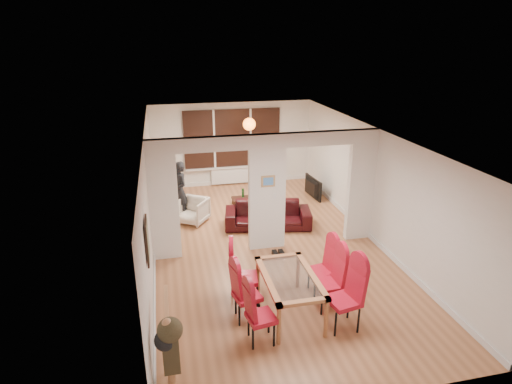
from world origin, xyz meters
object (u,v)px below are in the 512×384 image
object	(u,v)px
sofa	(268,215)
bottle	(243,193)
dining_chair_la	(261,313)
bowl	(253,195)
dining_chair_lb	(247,292)
person	(180,191)
dining_chair_rb	(329,280)
dining_chair_rc	(321,267)
coffee_table	(248,201)
television	(310,188)
armchair	(193,211)
dining_chair_lc	(244,274)
dining_table	(289,294)
dining_chair_ra	(344,296)

from	to	relation	value
sofa	bottle	xyz separation A→B (m)	(-0.32, 1.62, 0.03)
dining_chair_la	bowl	bearing A→B (deg)	69.17
dining_chair_la	dining_chair_lb	bearing A→B (deg)	89.44
person	bottle	xyz separation A→B (m)	(1.77, 0.66, -0.43)
dining_chair_rb	dining_chair_rc	size ratio (longest dim) A/B	1.04
dining_chair_rb	coffee_table	xyz separation A→B (m)	(-0.38, 5.06, -0.44)
sofa	television	world-z (taller)	sofa
dining_chair_la	dining_chair_rc	distance (m)	1.75
dining_chair_lb	sofa	distance (m)	3.75
armchair	bottle	xyz separation A→B (m)	(1.49, 0.96, 0.02)
dining_chair_la	television	size ratio (longest dim) A/B	1.00
dining_chair_la	dining_chair_rb	bearing A→B (deg)	14.42
dining_chair_lb	dining_chair_lc	world-z (taller)	dining_chair_lc
dining_chair_la	television	world-z (taller)	dining_chair_la
armchair	bowl	bearing A→B (deg)	61.73
dining_chair_lc	dining_chair_rc	distance (m)	1.44
dining_table	dining_chair_la	distance (m)	0.89
dining_chair_ra	bottle	distance (m)	5.74
dining_chair_la	coffee_table	world-z (taller)	dining_chair_la
dining_chair_rb	bottle	size ratio (longest dim) A/B	4.07
dining_chair_lb	person	distance (m)	4.57
dining_chair_lc	armchair	size ratio (longest dim) A/B	1.65
person	bowl	world-z (taller)	person
coffee_table	dining_chair_ra	bearing A→B (deg)	-85.80
bottle	person	bearing A→B (deg)	-159.48
dining_chair_rc	bottle	xyz separation A→B (m)	(-0.56, 4.68, -0.18)
dining_table	armchair	distance (m)	4.39
dining_chair_lb	coffee_table	distance (m)	5.18
person	coffee_table	bearing A→B (deg)	84.11
dining_table	armchair	xyz separation A→B (m)	(-1.30, 4.19, -0.05)
television	bowl	bearing A→B (deg)	87.64
person	dining_table	bearing A→B (deg)	-3.21
dining_chair_la	bowl	size ratio (longest dim) A/B	4.90
sofa	person	xyz separation A→B (m)	(-2.09, 0.95, 0.46)
dining_chair_rc	coffee_table	size ratio (longest dim) A/B	1.17
dining_table	dining_chair_lb	xyz separation A→B (m)	(-0.73, 0.00, 0.16)
dining_chair_lc	bottle	world-z (taller)	dining_chair_lc
dining_chair_lb	coffee_table	bearing A→B (deg)	64.80
dining_chair_rb	dining_chair_rc	bearing A→B (deg)	82.57
dining_chair_la	person	bearing A→B (deg)	90.82
dining_chair_la	dining_chair_rc	xyz separation A→B (m)	(1.38, 1.07, 0.01)
dining_table	bottle	bearing A→B (deg)	87.87
dining_table	dining_chair_lb	world-z (taller)	dining_chair_lb
dining_chair_rc	dining_chair_rb	bearing A→B (deg)	-104.73
dining_chair_la	dining_chair_ra	bearing A→B (deg)	-7.80
sofa	dining_chair_lc	bearing A→B (deg)	-100.73
dining_chair_lb	dining_chair_ra	world-z (taller)	dining_chair_ra
coffee_table	sofa	bearing A→B (deg)	-82.99
dining_table	dining_chair_lb	size ratio (longest dim) A/B	1.49
dining_chair_ra	coffee_table	world-z (taller)	dining_chair_ra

